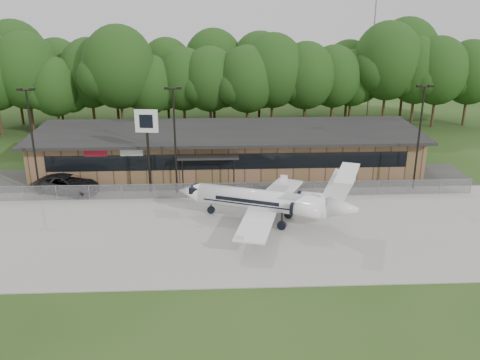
{
  "coord_description": "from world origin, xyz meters",
  "views": [
    {
      "loc": [
        -1.14,
        -31.52,
        18.78
      ],
      "look_at": [
        0.84,
        12.0,
        2.88
      ],
      "focal_mm": 40.0,
      "sensor_mm": 36.0,
      "label": 1
    }
  ],
  "objects_px": {
    "terminal": "(227,148)",
    "suv": "(68,184)",
    "business_jet": "(269,202)",
    "pole_sign": "(147,130)"
  },
  "relations": [
    {
      "from": "terminal",
      "to": "business_jet",
      "type": "relative_size",
      "value": 2.66
    },
    {
      "from": "business_jet",
      "to": "suv",
      "type": "distance_m",
      "value": 20.16
    },
    {
      "from": "terminal",
      "to": "suv",
      "type": "height_order",
      "value": "terminal"
    },
    {
      "from": "suv",
      "to": "pole_sign",
      "type": "xyz_separation_m",
      "value": [
        7.88,
        -0.3,
        5.34
      ]
    },
    {
      "from": "suv",
      "to": "pole_sign",
      "type": "bearing_deg",
      "value": -71.98
    },
    {
      "from": "business_jet",
      "to": "suv",
      "type": "bearing_deg",
      "value": 177.9
    },
    {
      "from": "terminal",
      "to": "pole_sign",
      "type": "distance_m",
      "value": 11.16
    },
    {
      "from": "terminal",
      "to": "pole_sign",
      "type": "xyz_separation_m",
      "value": [
        -7.57,
        -7.14,
        4.03
      ]
    },
    {
      "from": "terminal",
      "to": "business_jet",
      "type": "xyz_separation_m",
      "value": [
        3.14,
        -14.59,
        -0.29
      ]
    },
    {
      "from": "business_jet",
      "to": "suv",
      "type": "relative_size",
      "value": 2.48
    }
  ]
}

